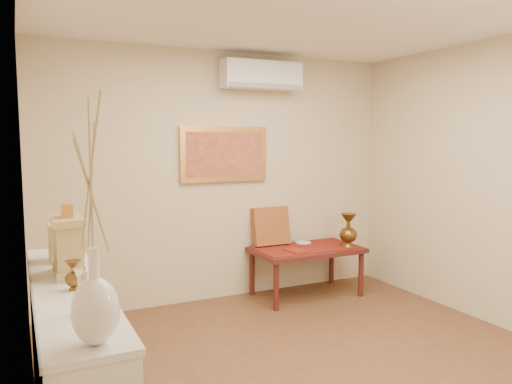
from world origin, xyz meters
TOP-DOWN VIEW (x-y plane):
  - wall_back at (0.00, 2.25)m, footprint 4.00×0.02m
  - wall_left at (-2.00, 0.00)m, footprint 0.02×4.50m
  - white_vase at (-1.80, -0.89)m, footprint 0.18×0.18m
  - candlestick at (-1.81, -0.51)m, footprint 0.10×0.10m
  - brass_urn_small at (-1.80, -0.11)m, footprint 0.09×0.09m
  - table_cloth at (0.85, 1.88)m, footprint 1.14×0.59m
  - brass_urn_tall at (1.30, 1.72)m, footprint 0.20×0.20m
  - plate at (0.93, 2.09)m, footprint 0.18×0.18m
  - menu at (0.64, 1.76)m, footprint 0.21×0.27m
  - cushion at (0.54, 2.16)m, footprint 0.43×0.19m
  - display_ledge at (-1.82, 0.00)m, footprint 0.37×2.02m
  - mantel_clock at (-1.80, 0.21)m, footprint 0.17×0.36m
  - wooden_chest at (-1.80, 0.59)m, footprint 0.16×0.21m
  - low_table at (0.85, 1.88)m, footprint 1.20×0.70m
  - painting at (0.00, 2.22)m, footprint 1.00×0.06m
  - ac_unit at (0.40, 2.12)m, footprint 0.90×0.25m

SIDE VIEW (x-z plane):
  - low_table at x=0.85m, z-range 0.21..0.76m
  - display_ledge at x=-1.82m, z-range 0.00..0.98m
  - table_cloth at x=0.85m, z-range 0.55..0.56m
  - plate at x=0.93m, z-range 0.56..0.57m
  - menu at x=0.64m, z-range 0.56..0.57m
  - cushion at x=0.54m, z-range 0.55..1.00m
  - brass_urn_tall at x=1.30m, z-range 0.56..1.01m
  - brass_urn_small at x=-1.80m, z-range 0.98..1.18m
  - candlestick at x=-1.81m, z-range 0.98..1.19m
  - wooden_chest at x=-1.80m, z-range 0.98..1.22m
  - mantel_clock at x=-1.80m, z-range 0.95..1.36m
  - wall_back at x=0.00m, z-range 0.00..2.70m
  - wall_left at x=-2.00m, z-range 0.00..2.70m
  - white_vase at x=-1.80m, z-range 0.98..1.94m
  - painting at x=0.00m, z-range 1.30..1.90m
  - ac_unit at x=0.40m, z-range 2.30..2.60m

